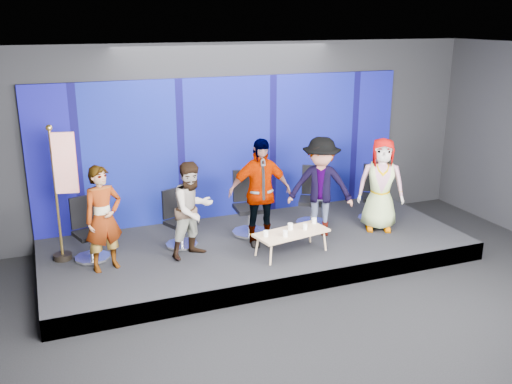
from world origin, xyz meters
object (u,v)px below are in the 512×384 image
panelist_a (103,218)px  mug_e (314,221)px  chair_b (179,228)px  chair_c (249,214)px  panelist_c (260,192)px  mug_b (285,234)px  coffee_table (291,233)px  flag_stand (63,190)px  chair_a (90,239)px  panelist_e (381,184)px  panelist_b (193,210)px  mug_d (305,227)px  panelist_d (321,187)px  chair_e (374,202)px  mug_a (266,234)px  chair_d (313,206)px  mug_c (290,226)px

panelist_a → mug_e: 3.36m
chair_b → chair_c: size_ratio=0.86×
panelist_c → mug_b: size_ratio=18.91×
chair_b → coffee_table: 1.85m
chair_b → flag_stand: (-1.74, 0.09, 0.81)m
chair_a → mug_e: bearing=-28.9°
panelist_e → mug_e: 1.48m
panelist_b → mug_e: panelist_b is taller
mug_d → mug_e: bearing=36.3°
panelist_d → panelist_e: size_ratio=1.04×
chair_e → mug_a: (-2.56, -0.94, 0.08)m
chair_c → coffee_table: bearing=-69.0°
panelist_c → mug_d: 0.92m
chair_d → mug_b: chair_d is taller
chair_a → panelist_d: size_ratio=0.57×
coffee_table → flag_stand: 3.57m
panelist_b → chair_b: bearing=80.1°
chair_d → panelist_e: (0.98, -0.66, 0.47)m
panelist_b → chair_a: bearing=140.8°
panelist_a → mug_d: bearing=-25.6°
chair_d → chair_e: 1.19m
mug_e → flag_stand: bearing=167.4°
panelist_e → mug_e: panelist_e is taller
chair_c → panelist_e: (2.22, -0.64, 0.46)m
chair_d → mug_d: bearing=-91.6°
panelist_c → panelist_d: 1.13m
panelist_b → mug_b: bearing=-48.5°
mug_a → mug_e: bearing=14.5°
coffee_table → flag_stand: (-3.31, 1.06, 0.79)m
chair_a → chair_b: size_ratio=1.04×
chair_e → mug_e: (-1.60, -0.69, 0.08)m
panelist_c → coffee_table: panelist_c is taller
chair_e → flag_stand: (-5.42, 0.16, 0.79)m
chair_b → panelist_c: (1.26, -0.41, 0.58)m
chair_d → flag_stand: flag_stand is taller
mug_b → panelist_e: bearing=15.7°
mug_c → chair_d: bearing=47.7°
panelist_a → mug_c: (2.84, -0.39, -0.38)m
coffee_table → chair_d: bearing=49.5°
panelist_e → mug_c: size_ratio=16.23×
chair_a → mug_c: 3.15m
mug_d → flag_stand: (-3.56, 1.04, 0.71)m
panelist_a → mug_b: bearing=-30.6°
mug_d → mug_e: (0.26, 0.19, 0.00)m
panelist_b → chair_e: size_ratio=1.51×
mug_c → mug_d: 0.24m
mug_b → chair_b: bearing=141.0°
coffee_table → mug_d: 0.26m
panelist_a → chair_c: (2.50, 0.58, -0.43)m
chair_a → chair_d: 3.93m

